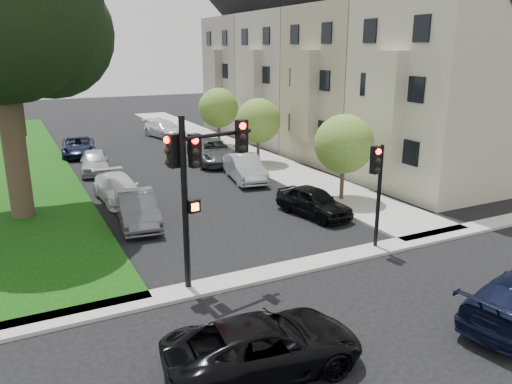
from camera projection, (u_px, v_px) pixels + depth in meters
name	position (u px, v px, depth m)	size (l,w,h in m)	color
ground	(328.00, 293.00, 15.51)	(140.00, 140.00, 0.00)	black
grass_strip	(0.00, 165.00, 32.22)	(8.00, 44.00, 0.12)	black
sidewalk_right	(224.00, 145.00, 39.01)	(3.50, 44.00, 0.12)	#9B9A99
sidewalk_cross	(295.00, 267.00, 17.21)	(60.00, 1.00, 0.12)	#9B9A99
house_a	(444.00, 57.00, 25.83)	(7.70, 7.55, 15.97)	#ABA489
house_b	(355.00, 55.00, 32.27)	(7.70, 7.55, 15.97)	#A99C88
house_c	(295.00, 54.00, 38.71)	(7.70, 7.55, 15.97)	#9D9992
house_d	(252.00, 53.00, 45.15)	(7.70, 7.55, 15.97)	gray
small_tree_a	(344.00, 144.00, 24.13)	(2.89, 2.89, 4.33)	#3F2E20
small_tree_b	(258.00, 121.00, 32.01)	(2.87, 2.87, 4.31)	#3F2E20
small_tree_c	(218.00, 108.00, 37.67)	(3.01, 3.01, 4.51)	#3F2E20
traffic_signal_main	(197.00, 172.00, 14.93)	(2.69, 0.75, 5.49)	black
traffic_signal_secondary	(377.00, 178.00, 18.14)	(0.53, 0.43, 4.01)	black
car_cross_near	(264.00, 345.00, 11.65)	(2.18, 4.73, 1.31)	black
car_parked_0	(314.00, 202.00, 22.55)	(1.58, 3.93, 1.34)	black
car_parked_1	(245.00, 168.00, 28.57)	(1.57, 4.51, 1.49)	#999BA0
car_parked_2	(213.00, 151.00, 33.05)	(2.56, 5.54, 1.54)	#3F4247
car_parked_4	(165.00, 129.00, 42.57)	(2.02, 4.97, 1.44)	silver
car_parked_5	(137.00, 209.00, 21.35)	(1.53, 4.38, 1.44)	#3F4247
car_parked_6	(118.00, 188.00, 24.76)	(1.82, 4.48, 1.30)	silver
car_parked_7	(95.00, 162.00, 30.37)	(1.66, 4.13, 1.41)	#999BA0
car_parked_8	(78.00, 146.00, 35.27)	(2.21, 4.79, 1.33)	black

